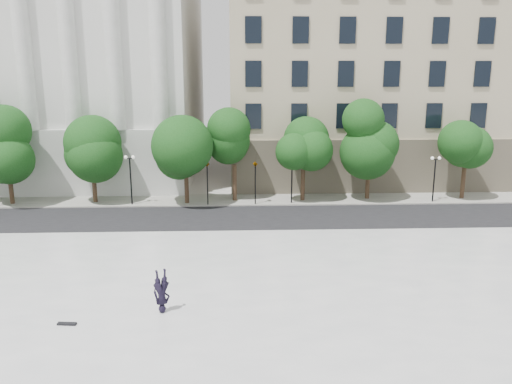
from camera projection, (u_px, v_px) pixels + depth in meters
ground at (175, 349)px, 19.76m from camera, size 160.00×160.00×0.00m
plaza at (183, 309)px, 22.63m from camera, size 44.00×22.00×0.45m
street at (204, 220)px, 37.27m from camera, size 60.00×8.00×0.02m
far_sidewalk at (208, 200)px, 43.10m from camera, size 60.00×4.00×0.12m
building_west at (55, 53)px, 53.71m from camera, size 31.50×27.65×25.60m
building_east at (392, 70)px, 55.82m from camera, size 36.00×26.15×23.00m
traffic_light_west at (207, 162)px, 40.61m from camera, size 0.51×1.82×4.23m
traffic_light_east at (255, 161)px, 40.76m from camera, size 0.62×1.84×4.23m
person_lying at (162, 306)px, 21.85m from camera, size 1.38×2.10×0.54m
skateboard at (67, 324)px, 20.78m from camera, size 0.80×0.28×0.08m
street_trees at (180, 142)px, 41.28m from camera, size 46.92×5.16×7.89m
lamp_posts at (213, 171)px, 41.12m from camera, size 37.19×0.28×4.23m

